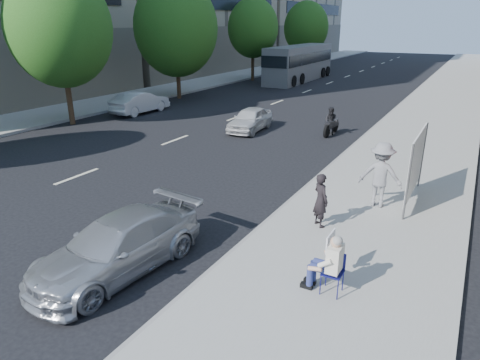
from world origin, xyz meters
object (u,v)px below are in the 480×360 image
Objects in this scene: seated_protester at (329,260)px; pedestrian_woman at (321,200)px; parked_sedan at (118,246)px; white_sedan_mid at (140,102)px; motorcycle at (331,123)px; bus at (300,63)px; jogger at (381,175)px; white_sedan_near at (250,119)px; protest_banner at (416,163)px.

seated_protester is 3.05m from pedestrian_woman.
parked_sedan is 1.07× the size of white_sedan_mid.
bus is (-9.54, 19.65, 1.00)m from motorcycle.
parked_sedan is 35.56m from bus.
jogger is 2.45m from pedestrian_woman.
pedestrian_woman reaches higher than parked_sedan.
white_sedan_near is (-8.16, 7.15, -0.53)m from jogger.
protest_banner is at bearing 59.84° from parked_sedan.
bus is at bearing 100.59° from white_sedan_near.
pedestrian_woman reaches higher than white_sedan_near.
parked_sedan is 2.13× the size of motorcycle.
protest_banner is at bearing 159.60° from white_sedan_mid.
parked_sedan is at bearing -163.40° from seated_protester.
protest_banner is 30.78m from bus.
bus is (-13.69, 27.98, 0.50)m from jogger.
white_sedan_near is at bearing -75.65° from bus.
motorcycle is (0.30, 14.68, 0.00)m from parked_sedan.
motorcycle is at bearing -35.30° from pedestrian_woman.
jogger is at bearing -78.14° from pedestrian_woman.
white_sedan_near is 4.18m from motorcycle.
seated_protester is at bearing 22.74° from parked_sedan.
white_sedan_mid is (-8.26, 0.81, 0.07)m from white_sedan_near.
bus reaches higher than white_sedan_near.
bus is at bearing -67.57° from jogger.
bus reaches higher than parked_sedan.
pedestrian_woman is 18.37m from white_sedan_mid.
white_sedan_near is 0.29× the size of bus.
bus is at bearing -95.75° from white_sedan_mid.
parked_sedan is at bearing -75.44° from bus.
white_sedan_mid is at bearing 157.58° from protest_banner.
jogger is 1.21m from protest_banner.
white_sedan_near is 21.57m from bus.
bus reaches higher than protest_banner.
seated_protester is 20.96m from white_sedan_mid.
white_sedan_mid is (-17.26, 7.12, -0.73)m from protest_banner.
seated_protester reaches higher than motorcycle.
bus is (-13.74, 32.99, 0.76)m from seated_protester.
white_sedan_mid is 1.99× the size of motorcycle.
pedestrian_woman is 11.70m from white_sedan_near.
white_sedan_near is (-8.21, 12.16, -0.27)m from seated_protester.
pedestrian_woman reaches higher than white_sedan_mid.
jogger is 0.45× the size of parked_sedan.
white_sedan_mid is at bearing -29.50° from jogger.
parked_sedan is (-5.28, -7.19, -0.77)m from protest_banner.
parked_sedan is at bearing -78.88° from white_sedan_near.
jogger is at bearing -64.45° from bus.
jogger is at bearing -135.02° from protest_banner.
protest_banner is at bearing -84.13° from pedestrian_woman.
protest_banner reaches higher than white_sedan_mid.
bus is (-14.52, 27.14, 0.23)m from protest_banner.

